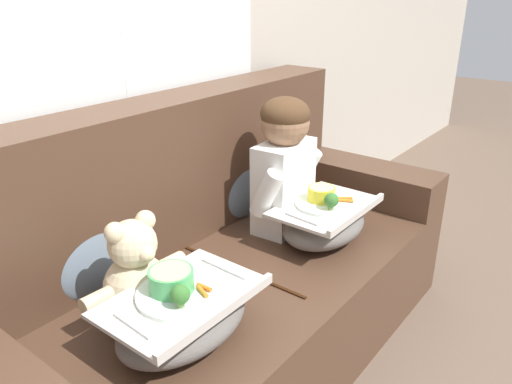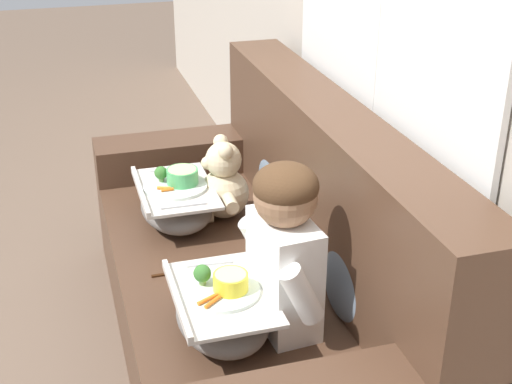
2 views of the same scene
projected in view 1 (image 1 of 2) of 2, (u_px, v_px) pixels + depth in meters
ground_plane at (231, 359)px, 1.92m from camera, size 14.00×14.00×0.00m
couch at (213, 277)px, 1.83m from camera, size 1.94×0.86×0.96m
throw_pillow_behind_child at (241, 178)px, 2.11m from camera, size 0.34×0.16×0.35m
throw_pillow_behind_teddy at (89, 245)px, 1.57m from camera, size 0.35×0.17×0.36m
child_figure at (284, 159)px, 1.94m from camera, size 0.39×0.20×0.54m
teddy_bear at (137, 276)px, 1.45m from camera, size 0.35×0.24×0.33m
lap_tray_child at (324, 221)px, 1.91m from camera, size 0.41×0.28×0.22m
lap_tray_teddy at (183, 315)px, 1.36m from camera, size 0.43×0.29×0.22m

